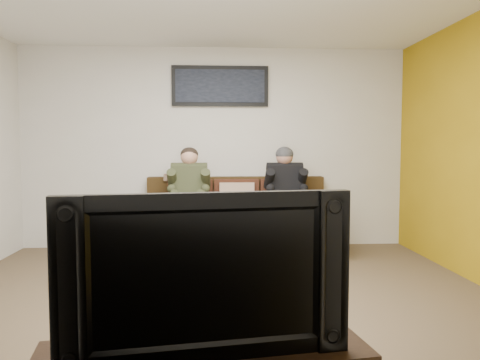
{
  "coord_description": "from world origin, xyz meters",
  "views": [
    {
      "loc": [
        -0.03,
        -3.91,
        1.31
      ],
      "look_at": [
        0.26,
        1.2,
        0.95
      ],
      "focal_mm": 35.0,
      "sensor_mm": 36.0,
      "label": 1
    }
  ],
  "objects": [
    {
      "name": "floor",
      "position": [
        0.0,
        0.0,
        0.0
      ],
      "size": [
        5.0,
        5.0,
        0.0
      ],
      "primitive_type": "plane",
      "color": "brown",
      "rests_on": "ground"
    },
    {
      "name": "wall_back",
      "position": [
        0.0,
        2.25,
        1.3
      ],
      "size": [
        5.0,
        0.0,
        5.0
      ],
      "primitive_type": "plane",
      "rotation": [
        1.57,
        0.0,
        0.0
      ],
      "color": "beige",
      "rests_on": "ground"
    },
    {
      "name": "wall_front",
      "position": [
        0.0,
        -2.25,
        1.3
      ],
      "size": [
        5.0,
        0.0,
        5.0
      ],
      "primitive_type": "plane",
      "rotation": [
        -1.57,
        0.0,
        0.0
      ],
      "color": "beige",
      "rests_on": "ground"
    },
    {
      "name": "sofa",
      "position": [
        0.26,
        1.83,
        0.35
      ],
      "size": [
        2.26,
        0.98,
        0.93
      ],
      "color": "#362510",
      "rests_on": "ground"
    },
    {
      "name": "throw_pillow",
      "position": [
        0.26,
        1.87,
        0.66
      ],
      "size": [
        0.43,
        0.21,
        0.43
      ],
      "primitive_type": "cube",
      "rotation": [
        -0.21,
        0.0,
        0.0
      ],
      "color": "tan",
      "rests_on": "sofa"
    },
    {
      "name": "throw_blanket",
      "position": [
        -0.42,
        2.12,
        0.93
      ],
      "size": [
        0.46,
        0.23,
        0.08
      ],
      "primitive_type": "cube",
      "color": "tan",
      "rests_on": "sofa"
    },
    {
      "name": "person_left",
      "position": [
        -0.32,
        1.64,
        0.74
      ],
      "size": [
        0.51,
        0.87,
        1.31
      ],
      "color": "#846E52",
      "rests_on": "sofa"
    },
    {
      "name": "person_right",
      "position": [
        0.85,
        1.64,
        0.74
      ],
      "size": [
        0.51,
        0.86,
        1.32
      ],
      "color": "black",
      "rests_on": "sofa"
    },
    {
      "name": "cat",
      "position": [
        0.32,
        1.62,
        0.55
      ],
      "size": [
        0.66,
        0.26,
        0.24
      ],
      "color": "#4E351E",
      "rests_on": "sofa"
    },
    {
      "name": "framed_poster",
      "position": [
        0.06,
        2.22,
        2.1
      ],
      "size": [
        1.25,
        0.05,
        0.52
      ],
      "color": "black",
      "rests_on": "wall_back"
    },
    {
      "name": "television",
      "position": [
        -0.07,
        -1.95,
        0.79
      ],
      "size": [
        1.2,
        0.33,
        0.68
      ],
      "primitive_type": "imported",
      "rotation": [
        0.0,
        0.0,
        0.15
      ],
      "color": "black",
      "rests_on": "tv_stand"
    }
  ]
}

